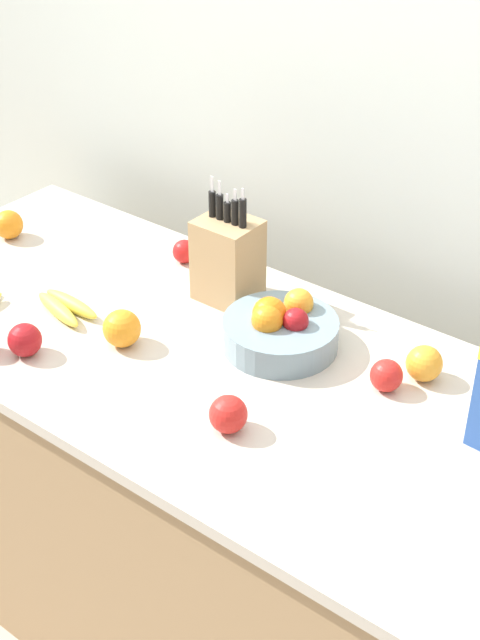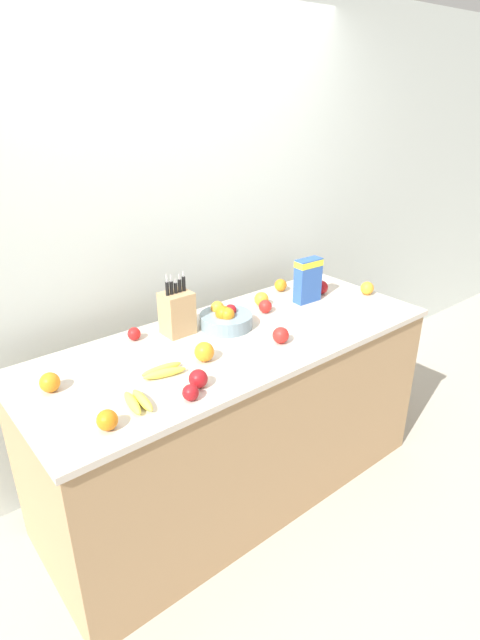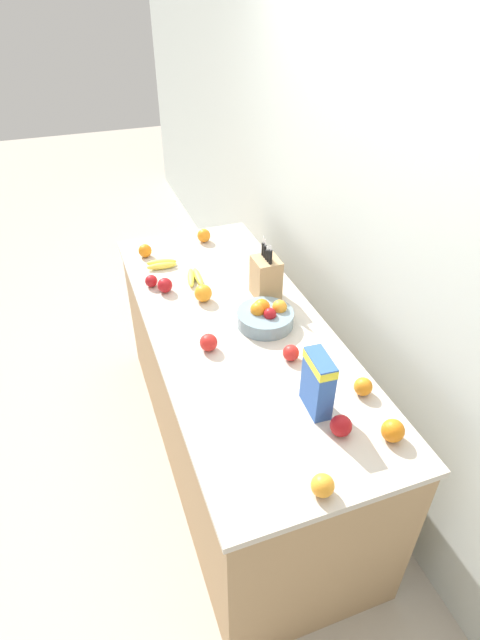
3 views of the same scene
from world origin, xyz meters
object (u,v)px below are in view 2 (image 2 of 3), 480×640
(orange_mid_right, at_px, (367,288))
(cereal_box, at_px, (308,278))
(orange_near_bowl, at_px, (261,299))
(orange_front_center, at_px, (204,352))
(apple_middle, at_px, (191,393))
(orange_front_left, at_px, (50,382))
(knife_block, at_px, (177,313))
(orange_back_center, at_px, (311,277))
(fruit_bowl, at_px, (226,319))
(banana_bunch_right, at_px, (137,401))
(orange_by_cereal, at_px, (107,420))
(apple_by_knife_block, at_px, (265,306))
(apple_rear, at_px, (134,334))
(apple_near_bananas, at_px, (321,287))
(banana_bunch_left, at_px, (163,371))
(apple_leftmost, at_px, (198,379))
(apple_front, at_px, (281,335))
(orange_mid_left, at_px, (281,285))

(orange_mid_right, bearing_deg, cereal_box, 156.61)
(cereal_box, height_order, orange_near_bowl, cereal_box)
(orange_mid_right, xyz_separation_m, orange_front_center, (-1.22, -0.05, 0.01))
(apple_middle, xyz_separation_m, orange_front_left, (-0.40, 0.41, 0.01))
(cereal_box, bearing_deg, knife_block, 174.89)
(orange_back_center, xyz_separation_m, orange_near_bowl, (-0.48, -0.08, -0.00))
(knife_block, height_order, fruit_bowl, knife_block)
(banana_bunch_right, height_order, orange_front_center, orange_front_center)
(orange_back_center, bearing_deg, orange_by_cereal, -160.74)
(orange_mid_right, relative_size, orange_by_cereal, 1.02)
(apple_by_knife_block, bearing_deg, orange_back_center, 17.00)
(apple_rear, height_order, orange_back_center, orange_back_center)
(apple_near_bananas, xyz_separation_m, orange_front_center, (-1.02, -0.23, 0.00))
(apple_by_knife_block, distance_m, orange_near_bowl, 0.10)
(apple_near_bananas, xyz_separation_m, apple_by_knife_block, (-0.45, 0.00, -0.00))
(knife_block, xyz_separation_m, banana_bunch_left, (-0.27, -0.31, -0.09))
(banana_bunch_left, bearing_deg, orange_near_bowl, 20.07)
(fruit_bowl, relative_size, apple_leftmost, 3.43)
(fruit_bowl, height_order, apple_front, fruit_bowl)
(orange_near_bowl, bearing_deg, apple_near_bananas, -12.18)
(orange_by_cereal, distance_m, orange_near_bowl, 1.28)
(banana_bunch_left, xyz_separation_m, orange_near_bowl, (0.83, 0.30, 0.02))
(orange_back_center, relative_size, orange_near_bowl, 1.04)
(fruit_bowl, height_order, apple_near_bananas, fruit_bowl)
(orange_by_cereal, bearing_deg, orange_mid_right, 7.52)
(orange_back_center, bearing_deg, orange_front_left, -173.29)
(cereal_box, xyz_separation_m, orange_front_left, (-1.49, -0.01, -0.10))
(banana_bunch_right, distance_m, orange_mid_left, 1.38)
(banana_bunch_left, xyz_separation_m, orange_mid_right, (1.43, 0.04, 0.02))
(banana_bunch_right, height_order, apple_rear, apple_rear)
(orange_by_cereal, bearing_deg, orange_mid_left, 22.98)
(cereal_box, distance_m, orange_by_cereal, 1.48)
(cereal_box, relative_size, banana_bunch_right, 1.40)
(apple_leftmost, relative_size, orange_back_center, 0.92)
(banana_bunch_right, relative_size, apple_by_knife_block, 2.49)
(orange_mid_right, bearing_deg, orange_front_center, -177.85)
(banana_bunch_left, bearing_deg, orange_back_center, 16.18)
(apple_middle, bearing_deg, orange_mid_right, 10.49)
(banana_bunch_right, bearing_deg, apple_rear, 62.80)
(apple_near_bananas, bearing_deg, apple_front, -153.48)
(apple_front, distance_m, orange_mid_right, 0.85)
(fruit_bowl, relative_size, banana_bunch_right, 1.50)
(fruit_bowl, distance_m, orange_front_center, 0.37)
(orange_front_left, height_order, orange_mid_left, orange_front_left)
(apple_leftmost, relative_size, orange_by_cereal, 1.02)
(apple_middle, bearing_deg, apple_rear, 82.35)
(orange_mid_left, bearing_deg, knife_block, -173.04)
(apple_front, relative_size, orange_front_left, 0.98)
(cereal_box, bearing_deg, banana_bunch_left, -166.90)
(apple_by_knife_block, relative_size, orange_front_left, 0.88)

